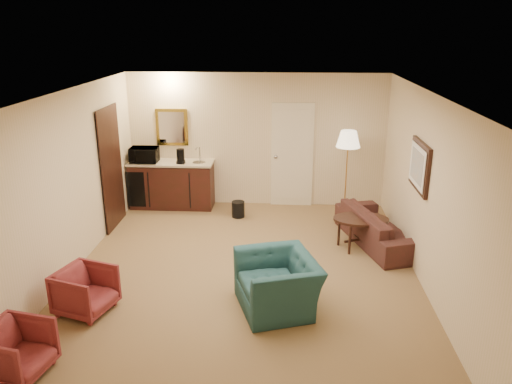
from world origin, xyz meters
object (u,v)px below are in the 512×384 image
(rose_chair_far, at_px, (15,349))
(microwave, at_px, (144,153))
(floor_lamp, at_px, (346,174))
(rose_chair_near, at_px, (85,289))
(waste_bin, at_px, (238,209))
(teal_armchair, at_px, (278,275))
(sofa, at_px, (379,222))
(coffee_maker, at_px, (181,156))
(wetbar_cabinet, at_px, (172,184))
(coffee_table, at_px, (360,233))

(rose_chair_far, bearing_deg, microwave, 11.31)
(rose_chair_far, xyz_separation_m, floor_lamp, (3.85, 4.77, 0.51))
(rose_chair_near, relative_size, waste_bin, 2.13)
(teal_armchair, bearing_deg, rose_chair_far, -79.42)
(sofa, height_order, rose_chair_far, sofa)
(teal_armchair, xyz_separation_m, coffee_maker, (-1.93, 3.51, 0.60))
(wetbar_cabinet, xyz_separation_m, microwave, (-0.50, -0.06, 0.64))
(sofa, relative_size, teal_armchair, 1.83)
(floor_lamp, relative_size, microwave, 3.13)
(rose_chair_far, xyz_separation_m, waste_bin, (1.85, 4.59, -0.16))
(waste_bin, bearing_deg, floor_lamp, 5.08)
(rose_chair_far, relative_size, coffee_table, 0.71)
(floor_lamp, bearing_deg, coffee_maker, 176.18)
(sofa, relative_size, coffee_maker, 6.85)
(coffee_table, relative_size, coffee_maker, 3.15)
(wetbar_cabinet, relative_size, rose_chair_near, 2.55)
(rose_chair_far, height_order, floor_lamp, floor_lamp)
(coffee_maker, bearing_deg, coffee_table, -33.36)
(waste_bin, height_order, coffee_maker, coffee_maker)
(floor_lamp, relative_size, waste_bin, 5.45)
(sofa, distance_m, coffee_maker, 3.89)
(coffee_table, height_order, floor_lamp, floor_lamp)
(coffee_maker, bearing_deg, microwave, 168.88)
(floor_lamp, relative_size, coffee_maker, 5.85)
(microwave, height_order, coffee_maker, microwave)
(rose_chair_near, relative_size, coffee_maker, 2.28)
(rose_chair_near, bearing_deg, rose_chair_far, -174.26)
(floor_lamp, bearing_deg, coffee_table, -85.91)
(wetbar_cabinet, bearing_deg, rose_chair_far, -95.61)
(rose_chair_near, xyz_separation_m, floor_lamp, (3.60, 3.55, 0.50))
(sofa, relative_size, rose_chair_near, 3.00)
(floor_lamp, distance_m, coffee_maker, 3.15)
(floor_lamp, bearing_deg, sofa, -70.48)
(floor_lamp, xyz_separation_m, coffee_maker, (-3.13, 0.21, 0.24))
(sofa, bearing_deg, teal_armchair, 125.02)
(teal_armchair, bearing_deg, floor_lamp, 141.57)
(coffee_table, bearing_deg, rose_chair_far, -139.53)
(coffee_maker, bearing_deg, sofa, -28.54)
(rose_chair_near, bearing_deg, coffee_table, -42.60)
(rose_chair_near, distance_m, rose_chair_far, 1.25)
(teal_armchair, bearing_deg, sofa, 123.74)
(rose_chair_far, bearing_deg, teal_armchair, -49.67)
(rose_chair_far, bearing_deg, wetbar_cabinet, 5.70)
(coffee_maker, bearing_deg, rose_chair_near, -104.00)
(rose_chair_far, distance_m, coffee_table, 5.19)
(waste_bin, bearing_deg, coffee_maker, 161.13)
(rose_chair_far, relative_size, coffee_maker, 2.24)
(teal_armchair, height_order, coffee_maker, coffee_maker)
(rose_chair_far, height_order, coffee_maker, coffee_maker)
(floor_lamp, distance_m, microwave, 3.87)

